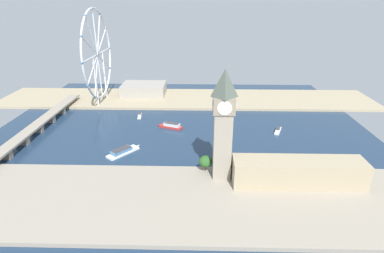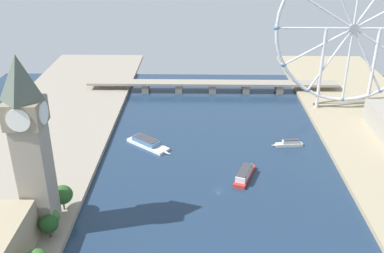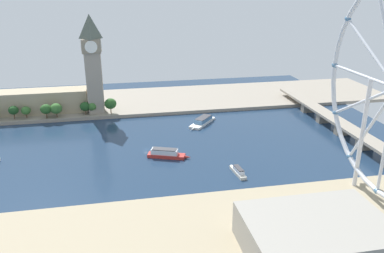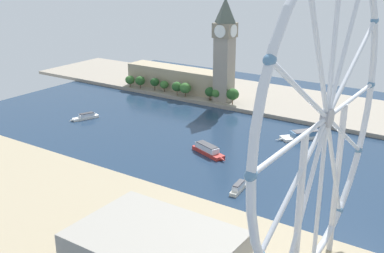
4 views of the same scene
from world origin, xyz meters
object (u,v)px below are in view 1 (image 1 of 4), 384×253
object	(u,v)px
tour_boat_2	(278,130)
riverside_hall	(144,89)
river_bridge	(36,126)
parliament_block	(298,172)
tour_boat_3	(140,115)
tour_boat_0	(171,126)
clock_tower	(223,124)
ferris_wheel	(98,55)
tour_boat_1	(123,151)

from	to	relation	value
tour_boat_2	riverside_hall	bearing A→B (deg)	74.43
river_bridge	riverside_hall	bearing A→B (deg)	-34.99
parliament_block	tour_boat_3	xyz separation A→B (m)	(146.33, 147.62, -11.04)
parliament_block	tour_boat_0	size ratio (longest dim) A/B	3.30
clock_tower	riverside_hall	size ratio (longest dim) A/B	1.39
clock_tower	ferris_wheel	bearing A→B (deg)	38.70
tour_boat_2	river_bridge	bearing A→B (deg)	113.06
riverside_hall	tour_boat_3	xyz separation A→B (m)	(-83.67, -8.59, -9.08)
river_bridge	tour_boat_0	distance (m)	143.84
riverside_hall	river_bridge	world-z (taller)	riverside_hall
ferris_wheel	tour_boat_2	size ratio (longest dim) A/B	5.10
clock_tower	tour_boat_0	bearing A→B (deg)	25.65
tour_boat_2	tour_boat_1	bearing A→B (deg)	130.45
parliament_block	river_bridge	bearing A→B (deg)	68.75
tour_boat_1	tour_boat_2	size ratio (longest dim) A/B	1.37
riverside_hall	tour_boat_1	size ratio (longest dim) A/B	1.89
riverside_hall	tour_boat_0	world-z (taller)	riverside_hall
tour_boat_2	tour_boat_0	bearing A→B (deg)	107.72
tour_boat_3	clock_tower	bearing A→B (deg)	27.35
riverside_hall	tour_boat_3	bearing A→B (deg)	-174.14
tour_boat_0	tour_boat_2	xyz separation A→B (m)	(-6.93, -116.98, -0.79)
parliament_block	tour_boat_0	bearing A→B (deg)	43.35
riverside_hall	tour_boat_1	distance (m)	179.66
parliament_block	tour_boat_2	world-z (taller)	parliament_block
clock_tower	ferris_wheel	xyz separation A→B (m)	(188.21, 150.79, 17.97)
ferris_wheel	riverside_hall	xyz separation A→B (m)	(31.68, -51.74, -54.56)
tour_boat_0	tour_boat_2	world-z (taller)	tour_boat_0
riverside_hall	tour_boat_0	distance (m)	127.66
clock_tower	tour_boat_1	world-z (taller)	clock_tower
parliament_block	ferris_wheel	world-z (taller)	ferris_wheel
riverside_hall	river_bridge	bearing A→B (deg)	145.01
ferris_wheel	tour_boat_0	xyz separation A→B (m)	(-85.57, -101.52, -62.93)
parliament_block	ferris_wheel	distance (m)	292.13
river_bridge	tour_boat_2	bearing A→B (deg)	-88.05
parliament_block	tour_boat_2	xyz separation A→B (m)	(105.81, -10.54, -11.12)
clock_tower	tour_boat_1	distance (m)	107.78
clock_tower	tour_boat_2	xyz separation A→B (m)	(95.71, -67.70, -45.75)
river_bridge	tour_boat_1	size ratio (longest dim) A/B	6.73
ferris_wheel	tour_boat_0	distance (m)	146.93
parliament_block	tour_boat_1	size ratio (longest dim) A/B	3.02
parliament_block	tour_boat_2	distance (m)	106.91
parliament_block	riverside_hall	size ratio (longest dim) A/B	1.59
clock_tower	tour_boat_1	xyz separation A→B (m)	(40.73, 88.88, -45.36)
parliament_block	riverside_hall	xyz separation A→B (m)	(230.00, 156.21, -1.96)
ferris_wheel	tour_boat_3	bearing A→B (deg)	-130.75
riverside_hall	tour_boat_2	bearing A→B (deg)	-126.68
tour_boat_3	tour_boat_1	bearing A→B (deg)	-5.29
tour_boat_1	river_bridge	bearing A→B (deg)	105.08
tour_boat_2	tour_boat_3	xyz separation A→B (m)	(40.52, 158.17, 0.08)
tour_boat_0	tour_boat_1	xyz separation A→B (m)	(-61.91, 39.60, -0.41)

